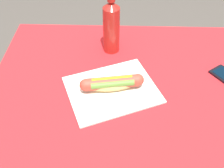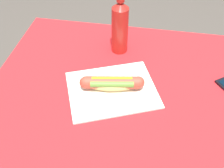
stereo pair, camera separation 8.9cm
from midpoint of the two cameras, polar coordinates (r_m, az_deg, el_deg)
name	(u,v)px [view 2 (the right image)]	position (r m, az deg, el deg)	size (l,w,h in m)	color
dining_table	(128,120)	(1.04, 5.89, -7.69)	(0.97, 0.76, 0.77)	brown
paper_wrapper	(112,90)	(0.90, 2.80, -1.35)	(0.29, 0.23, 0.01)	silver
hot_dog	(112,83)	(0.88, 2.87, 0.01)	(0.21, 0.08, 0.05)	#E5BC75
soda_bottle	(120,26)	(1.01, 4.25, 12.05)	(0.06, 0.06, 0.25)	maroon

